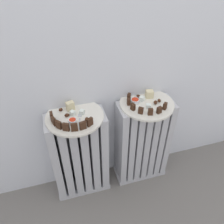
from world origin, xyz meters
TOP-DOWN VIEW (x-y plane):
  - ground_plane at (0.00, 0.00)m, footprint 6.00×6.00m
  - radiator_left at (-0.20, 0.28)m, footprint 0.33×0.15m
  - radiator_right at (0.20, 0.28)m, footprint 0.33×0.15m
  - plate_left at (-0.20, 0.28)m, footprint 0.30×0.30m
  - plate_right at (0.20, 0.28)m, footprint 0.30×0.30m
  - dark_cake_slice_left_0 at (-0.31, 0.28)m, footprint 0.01×0.03m
  - dark_cake_slice_left_1 at (-0.30, 0.24)m, footprint 0.02×0.03m
  - dark_cake_slice_left_2 at (-0.28, 0.21)m, footprint 0.03×0.03m
  - dark_cake_slice_left_3 at (-0.25, 0.18)m, footprint 0.03×0.03m
  - dark_cake_slice_left_4 at (-0.22, 0.17)m, footprint 0.03×0.02m
  - dark_cake_slice_left_5 at (-0.17, 0.17)m, footprint 0.03×0.02m
  - dark_cake_slice_left_6 at (-0.14, 0.19)m, footprint 0.03×0.03m
  - marble_cake_slice_left_0 at (-0.21, 0.34)m, footprint 0.05×0.04m
  - turkish_delight_left_0 at (-0.21, 0.29)m, footprint 0.03×0.03m
  - turkish_delight_left_1 at (-0.16, 0.29)m, footprint 0.03×0.03m
  - medjool_date_left_0 at (-0.24, 0.29)m, footprint 0.03×0.02m
  - medjool_date_left_1 at (-0.26, 0.34)m, footprint 0.03×0.03m
  - medjool_date_left_2 at (-0.15, 0.23)m, footprint 0.03×0.03m
  - jam_bowl_left at (-0.22, 0.22)m, footprint 0.04×0.04m
  - dark_cake_slice_right_0 at (0.11, 0.34)m, footprint 0.03×0.03m
  - dark_cake_slice_right_1 at (0.10, 0.29)m, footprint 0.02×0.03m
  - dark_cake_slice_right_2 at (0.10, 0.24)m, footprint 0.02×0.03m
  - dark_cake_slice_right_3 at (0.13, 0.20)m, footprint 0.03×0.03m
  - dark_cake_slice_right_4 at (0.17, 0.18)m, footprint 0.03×0.02m
  - dark_cake_slice_right_5 at (0.22, 0.18)m, footprint 0.03×0.02m
  - dark_cake_slice_right_6 at (0.27, 0.20)m, footprint 0.03×0.03m
  - marble_cake_slice_right_0 at (0.23, 0.33)m, footprint 0.05×0.04m
  - turkish_delight_right_0 at (0.19, 0.24)m, footprint 0.03×0.03m
  - turkish_delight_right_1 at (0.18, 0.31)m, footprint 0.03×0.03m
  - medjool_date_right_0 at (0.17, 0.34)m, footprint 0.02×0.03m
  - medjool_date_right_1 at (0.19, 0.20)m, footprint 0.03×0.03m
  - medjool_date_right_2 at (0.27, 0.27)m, footprint 0.02×0.03m
  - medjool_date_right_3 at (0.24, 0.26)m, footprint 0.03×0.03m
  - jam_bowl_right at (0.14, 0.30)m, footprint 0.05×0.05m
  - fork at (-0.18, 0.25)m, footprint 0.03×0.09m

SIDE VIEW (x-z plane):
  - ground_plane at x=0.00m, z-range 0.00..0.00m
  - radiator_right at x=0.20m, z-range 0.00..0.59m
  - radiator_left at x=-0.20m, z-range 0.00..0.59m
  - plate_left at x=-0.20m, z-range 0.59..0.60m
  - plate_right at x=0.20m, z-range 0.59..0.60m
  - fork at x=-0.18m, z-range 0.60..0.61m
  - medjool_date_right_0 at x=0.17m, z-range 0.60..0.62m
  - medjool_date_right_2 at x=0.27m, z-range 0.60..0.62m
  - medjool_date_left_1 at x=-0.26m, z-range 0.60..0.62m
  - medjool_date_left_0 at x=-0.24m, z-range 0.60..0.62m
  - medjool_date_right_3 at x=0.24m, z-range 0.60..0.62m
  - medjool_date_right_1 at x=0.19m, z-range 0.60..0.62m
  - medjool_date_left_2 at x=-0.15m, z-range 0.60..0.62m
  - turkish_delight_left_1 at x=-0.16m, z-range 0.60..0.63m
  - jam_bowl_right at x=0.14m, z-range 0.60..0.63m
  - turkish_delight_left_0 at x=-0.21m, z-range 0.60..0.63m
  - turkish_delight_right_0 at x=0.19m, z-range 0.60..0.63m
  - turkish_delight_right_1 at x=0.18m, z-range 0.60..0.63m
  - jam_bowl_left at x=-0.22m, z-range 0.60..0.63m
  - dark_cake_slice_right_0 at x=0.11m, z-range 0.60..0.64m
  - dark_cake_slice_right_1 at x=0.10m, z-range 0.60..0.64m
  - dark_cake_slice_right_2 at x=0.10m, z-range 0.60..0.64m
  - dark_cake_slice_right_3 at x=0.13m, z-range 0.60..0.64m
  - dark_cake_slice_right_4 at x=0.17m, z-range 0.60..0.64m
  - dark_cake_slice_right_5 at x=0.22m, z-range 0.60..0.64m
  - dark_cake_slice_right_6 at x=0.27m, z-range 0.60..0.64m
  - dark_cake_slice_left_0 at x=-0.31m, z-range 0.60..0.65m
  - dark_cake_slice_left_1 at x=-0.30m, z-range 0.60..0.65m
  - dark_cake_slice_left_2 at x=-0.28m, z-range 0.60..0.65m
  - dark_cake_slice_left_3 at x=-0.25m, z-range 0.60..0.65m
  - dark_cake_slice_left_4 at x=-0.22m, z-range 0.60..0.65m
  - dark_cake_slice_left_5 at x=-0.17m, z-range 0.60..0.65m
  - dark_cake_slice_left_6 at x=-0.14m, z-range 0.60..0.65m
  - marble_cake_slice_right_0 at x=0.23m, z-range 0.60..0.65m
  - marble_cake_slice_left_0 at x=-0.21m, z-range 0.60..0.65m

